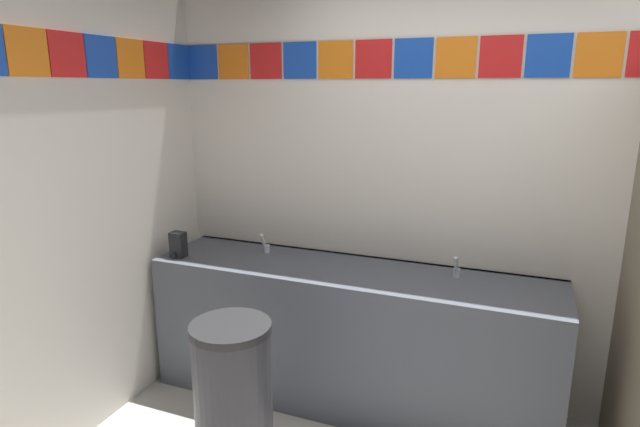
# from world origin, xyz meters

# --- Properties ---
(wall_back) EXTENTS (4.18, 0.09, 2.67)m
(wall_back) POSITION_xyz_m (0.00, 1.49, 1.34)
(wall_back) COLOR silver
(wall_back) RESTS_ON ground_plane
(vanity_counter) EXTENTS (2.39, 0.58, 0.85)m
(vanity_counter) POSITION_xyz_m (-0.85, 1.16, 0.43)
(vanity_counter) COLOR #4C515B
(vanity_counter) RESTS_ON ground_plane
(faucet_left) EXTENTS (0.04, 0.10, 0.14)m
(faucet_left) POSITION_xyz_m (-1.44, 1.25, 0.90)
(faucet_left) COLOR silver
(faucet_left) RESTS_ON vanity_counter
(faucet_right) EXTENTS (0.04, 0.10, 0.14)m
(faucet_right) POSITION_xyz_m (-0.25, 1.25, 0.90)
(faucet_right) COLOR silver
(faucet_right) RESTS_ON vanity_counter
(soap_dispenser) EXTENTS (0.09, 0.09, 0.16)m
(soap_dispenser) POSITION_xyz_m (-1.92, 0.99, 0.93)
(soap_dispenser) COLOR black
(soap_dispenser) RESTS_ON vanity_counter
(trash_bin) EXTENTS (0.40, 0.40, 0.79)m
(trash_bin) POSITION_xyz_m (-1.19, 0.39, 0.39)
(trash_bin) COLOR #333338
(trash_bin) RESTS_ON ground_plane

